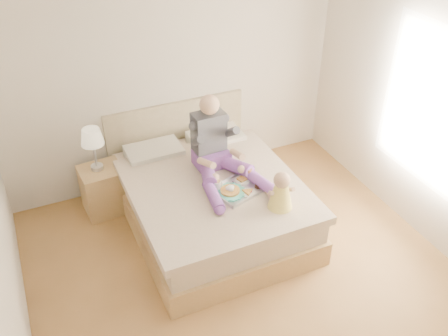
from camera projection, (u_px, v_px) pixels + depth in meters
name	position (u px, v px, depth m)	size (l,w,h in m)	color
room	(267.00, 153.00, 3.95)	(4.02, 4.22, 2.71)	brown
bed	(209.00, 197.00, 5.41)	(1.70, 2.18, 1.00)	olive
nightstand	(104.00, 190.00, 5.59)	(0.48, 0.43, 0.56)	olive
lamp	(92.00, 139.00, 5.22)	(0.24, 0.24, 0.50)	silver
adult	(217.00, 151.00, 5.18)	(0.71, 1.02, 0.84)	#67388C
tray	(238.00, 187.00, 5.02)	(0.59, 0.52, 0.14)	silver
baby	(280.00, 193.00, 4.73)	(0.26, 0.36, 0.40)	#E7D149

